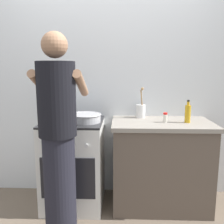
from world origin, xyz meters
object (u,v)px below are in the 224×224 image
pot (60,115)px  person (58,140)px  stove_range (74,163)px  utensil_crock (141,109)px  spice_bottle (165,118)px  mixing_bowl (86,117)px  oil_bottle (188,113)px

pot → person: size_ratio=0.15×
stove_range → utensil_crock: utensil_crock is taller
pot → spice_bottle: 1.07m
utensil_crock → person: (-0.71, -0.75, -0.13)m
spice_bottle → pot: bearing=176.7°
utensil_crock → spice_bottle: utensil_crock is taller
mixing_bowl → stove_range: bearing=163.3°
stove_range → person: (-0.01, -0.54, 0.41)m
utensil_crock → oil_bottle: utensil_crock is taller
pot → mixing_bowl: (0.28, -0.08, -0.01)m
stove_range → utensil_crock: 0.91m
mixing_bowl → oil_bottle: 1.00m
spice_bottle → oil_bottle: (0.22, -0.00, 0.05)m
spice_bottle → person: size_ratio=0.06×
pot → person: bearing=-77.4°
stove_range → person: person is taller
mixing_bowl → spice_bottle: size_ratio=3.21×
mixing_bowl → utensil_crock: (0.56, 0.25, 0.04)m
mixing_bowl → spice_bottle: (0.79, 0.02, 0.00)m
mixing_bowl → spice_bottle: spice_bottle is taller
pot → person: person is taller
pot → utensil_crock: (0.84, 0.17, 0.03)m
spice_bottle → oil_bottle: 0.22m
mixing_bowl → spice_bottle: 0.79m
pot → utensil_crock: size_ratio=0.78×
person → mixing_bowl: bearing=73.3°
stove_range → spice_bottle: (0.93, -0.03, 0.50)m
pot → oil_bottle: 1.28m
stove_range → mixing_bowl: mixing_bowl is taller
utensil_crock → person: size_ratio=0.19×
utensil_crock → spice_bottle: (0.22, -0.23, -0.04)m
oil_bottle → person: size_ratio=0.13×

